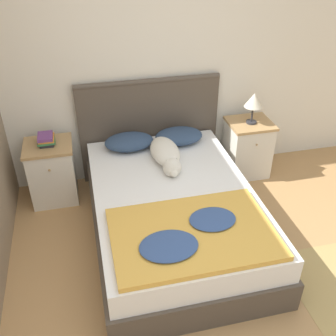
{
  "coord_description": "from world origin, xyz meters",
  "views": [
    {
      "loc": [
        -0.61,
        -1.62,
        2.48
      ],
      "look_at": [
        0.07,
        1.21,
        0.59
      ],
      "focal_mm": 42.0,
      "sensor_mm": 36.0,
      "label": 1
    }
  ],
  "objects_px": {
    "table_lamp": "(254,101)",
    "pillow_right": "(179,136)",
    "dog": "(166,154)",
    "book_stack": "(46,139)",
    "bed": "(173,213)",
    "nightstand_right": "(247,148)",
    "nightstand_left": "(52,172)",
    "pillow_left": "(129,142)"
  },
  "relations": [
    {
      "from": "table_lamp",
      "to": "pillow_right",
      "type": "bearing_deg",
      "value": 179.29
    },
    {
      "from": "dog",
      "to": "book_stack",
      "type": "relative_size",
      "value": 3.61
    },
    {
      "from": "bed",
      "to": "nightstand_right",
      "type": "height_order",
      "value": "nightstand_right"
    },
    {
      "from": "nightstand_left",
      "to": "dog",
      "type": "distance_m",
      "value": 1.17
    },
    {
      "from": "nightstand_left",
      "to": "book_stack",
      "type": "bearing_deg",
      "value": 94.66
    },
    {
      "from": "book_stack",
      "to": "nightstand_left",
      "type": "bearing_deg",
      "value": -85.34
    },
    {
      "from": "pillow_left",
      "to": "book_stack",
      "type": "distance_m",
      "value": 0.8
    },
    {
      "from": "nightstand_left",
      "to": "book_stack",
      "type": "distance_m",
      "value": 0.36
    },
    {
      "from": "nightstand_left",
      "to": "table_lamp",
      "type": "distance_m",
      "value": 2.16
    },
    {
      "from": "nightstand_right",
      "to": "pillow_right",
      "type": "bearing_deg",
      "value": -179.53
    },
    {
      "from": "nightstand_right",
      "to": "pillow_left",
      "type": "distance_m",
      "value": 1.32
    },
    {
      "from": "bed",
      "to": "pillow_right",
      "type": "relative_size",
      "value": 4.19
    },
    {
      "from": "pillow_right",
      "to": "table_lamp",
      "type": "relative_size",
      "value": 1.48
    },
    {
      "from": "bed",
      "to": "nightstand_right",
      "type": "distance_m",
      "value": 1.33
    },
    {
      "from": "nightstand_right",
      "to": "book_stack",
      "type": "bearing_deg",
      "value": 179.27
    },
    {
      "from": "bed",
      "to": "pillow_right",
      "type": "xyz_separation_m",
      "value": [
        0.26,
        0.81,
        0.32
      ]
    },
    {
      "from": "dog",
      "to": "bed",
      "type": "bearing_deg",
      "value": -95.61
    },
    {
      "from": "pillow_left",
      "to": "nightstand_right",
      "type": "bearing_deg",
      "value": 0.29
    },
    {
      "from": "pillow_right",
      "to": "book_stack",
      "type": "relative_size",
      "value": 2.37
    },
    {
      "from": "pillow_right",
      "to": "book_stack",
      "type": "distance_m",
      "value": 1.31
    },
    {
      "from": "book_stack",
      "to": "table_lamp",
      "type": "bearing_deg",
      "value": -1.18
    },
    {
      "from": "nightstand_left",
      "to": "pillow_left",
      "type": "relative_size",
      "value": 1.27
    },
    {
      "from": "bed",
      "to": "nightstand_left",
      "type": "height_order",
      "value": "nightstand_left"
    },
    {
      "from": "pillow_left",
      "to": "table_lamp",
      "type": "distance_m",
      "value": 1.34
    },
    {
      "from": "book_stack",
      "to": "dog",
      "type": "bearing_deg",
      "value": -18.51
    },
    {
      "from": "nightstand_left",
      "to": "pillow_left",
      "type": "distance_m",
      "value": 0.82
    },
    {
      "from": "nightstand_left",
      "to": "table_lamp",
      "type": "bearing_deg",
      "value": -0.45
    },
    {
      "from": "nightstand_right",
      "to": "pillow_right",
      "type": "relative_size",
      "value": 1.27
    },
    {
      "from": "bed",
      "to": "table_lamp",
      "type": "bearing_deg",
      "value": 37.47
    },
    {
      "from": "book_stack",
      "to": "nightstand_right",
      "type": "bearing_deg",
      "value": -0.73
    },
    {
      "from": "bed",
      "to": "table_lamp",
      "type": "distance_m",
      "value": 1.46
    },
    {
      "from": "dog",
      "to": "table_lamp",
      "type": "relative_size",
      "value": 2.25
    },
    {
      "from": "pillow_right",
      "to": "book_stack",
      "type": "xyz_separation_m",
      "value": [
        -1.3,
        0.03,
        0.11
      ]
    },
    {
      "from": "nightstand_left",
      "to": "book_stack",
      "type": "relative_size",
      "value": 3.02
    },
    {
      "from": "bed",
      "to": "book_stack",
      "type": "distance_m",
      "value": 1.41
    },
    {
      "from": "bed",
      "to": "dog",
      "type": "height_order",
      "value": "dog"
    },
    {
      "from": "table_lamp",
      "to": "nightstand_left",
      "type": "bearing_deg",
      "value": 179.55
    },
    {
      "from": "nightstand_left",
      "to": "pillow_left",
      "type": "xyz_separation_m",
      "value": [
        0.79,
        -0.01,
        0.25
      ]
    },
    {
      "from": "pillow_right",
      "to": "dog",
      "type": "relative_size",
      "value": 0.66
    },
    {
      "from": "nightstand_right",
      "to": "dog",
      "type": "distance_m",
      "value": 1.08
    },
    {
      "from": "dog",
      "to": "table_lamp",
      "type": "height_order",
      "value": "table_lamp"
    },
    {
      "from": "nightstand_right",
      "to": "pillow_right",
      "type": "distance_m",
      "value": 0.82
    }
  ]
}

